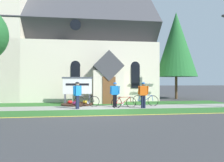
{
  "coord_description": "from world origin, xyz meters",
  "views": [
    {
      "loc": [
        -0.85,
        -12.16,
        1.72
      ],
      "look_at": [
        1.13,
        3.08,
        1.76
      ],
      "focal_mm": 32.8,
      "sensor_mm": 36.0,
      "label": 1
    }
  ],
  "objects_px": {
    "church_sign": "(77,86)",
    "cyclist_in_yellow_jersey": "(115,93)",
    "cyclist_in_red_jersey": "(77,93)",
    "bicycle_yellow": "(145,100)",
    "bicycle_white": "(87,101)",
    "cyclist_in_white_jersey": "(143,93)",
    "bicycle_green": "(124,102)",
    "roadside_conifer": "(176,44)"
  },
  "relations": [
    {
      "from": "church_sign",
      "to": "bicycle_white",
      "type": "distance_m",
      "value": 1.98
    },
    {
      "from": "roadside_conifer",
      "to": "cyclist_in_yellow_jersey",
      "type": "bearing_deg",
      "value": -141.01
    },
    {
      "from": "bicycle_yellow",
      "to": "bicycle_white",
      "type": "xyz_separation_m",
      "value": [
        -4.14,
        -0.15,
        -0.0
      ]
    },
    {
      "from": "cyclist_in_red_jersey",
      "to": "cyclist_in_white_jersey",
      "type": "xyz_separation_m",
      "value": [
        4.19,
        -0.14,
        -0.02
      ]
    },
    {
      "from": "bicycle_green",
      "to": "cyclist_in_white_jersey",
      "type": "bearing_deg",
      "value": -17.49
    },
    {
      "from": "church_sign",
      "to": "cyclist_in_red_jersey",
      "type": "relative_size",
      "value": 1.34
    },
    {
      "from": "bicycle_white",
      "to": "roadside_conifer",
      "type": "height_order",
      "value": "roadside_conifer"
    },
    {
      "from": "church_sign",
      "to": "bicycle_green",
      "type": "xyz_separation_m",
      "value": [
        3.09,
        -2.39,
        -1.0
      ]
    },
    {
      "from": "church_sign",
      "to": "cyclist_in_yellow_jersey",
      "type": "height_order",
      "value": "church_sign"
    },
    {
      "from": "bicycle_white",
      "to": "cyclist_in_white_jersey",
      "type": "distance_m",
      "value": 3.84
    },
    {
      "from": "church_sign",
      "to": "bicycle_yellow",
      "type": "relative_size",
      "value": 1.31
    },
    {
      "from": "bicycle_yellow",
      "to": "cyclist_in_red_jersey",
      "type": "xyz_separation_m",
      "value": [
        -4.73,
        -1.21,
        0.61
      ]
    },
    {
      "from": "bicycle_white",
      "to": "cyclist_in_red_jersey",
      "type": "relative_size",
      "value": 1.02
    },
    {
      "from": "bicycle_white",
      "to": "cyclist_in_red_jersey",
      "type": "distance_m",
      "value": 1.36
    },
    {
      "from": "roadside_conifer",
      "to": "bicycle_green",
      "type": "bearing_deg",
      "value": -136.56
    },
    {
      "from": "bicycle_green",
      "to": "cyclist_in_yellow_jersey",
      "type": "height_order",
      "value": "cyclist_in_yellow_jersey"
    },
    {
      "from": "bicycle_white",
      "to": "bicycle_green",
      "type": "distance_m",
      "value": 2.53
    },
    {
      "from": "bicycle_green",
      "to": "cyclist_in_white_jersey",
      "type": "height_order",
      "value": "cyclist_in_white_jersey"
    },
    {
      "from": "church_sign",
      "to": "bicycle_green",
      "type": "relative_size",
      "value": 1.34
    },
    {
      "from": "bicycle_white",
      "to": "cyclist_in_white_jersey",
      "type": "xyz_separation_m",
      "value": [
        3.6,
        -1.19,
        0.6
      ]
    },
    {
      "from": "cyclist_in_yellow_jersey",
      "to": "roadside_conifer",
      "type": "distance_m",
      "value": 10.0
    },
    {
      "from": "bicycle_green",
      "to": "cyclist_in_yellow_jersey",
      "type": "bearing_deg",
      "value": 138.21
    },
    {
      "from": "bicycle_white",
      "to": "cyclist_in_red_jersey",
      "type": "xyz_separation_m",
      "value": [
        -0.59,
        -1.06,
        0.62
      ]
    },
    {
      "from": "cyclist_in_red_jersey",
      "to": "roadside_conifer",
      "type": "relative_size",
      "value": 0.2
    },
    {
      "from": "bicycle_green",
      "to": "cyclist_in_white_jersey",
      "type": "distance_m",
      "value": 1.41
    },
    {
      "from": "cyclist_in_red_jersey",
      "to": "church_sign",
      "type": "bearing_deg",
      "value": 92.12
    },
    {
      "from": "cyclist_in_yellow_jersey",
      "to": "roadside_conifer",
      "type": "xyz_separation_m",
      "value": [
        6.96,
        5.64,
        4.43
      ]
    },
    {
      "from": "cyclist_in_red_jersey",
      "to": "cyclist_in_white_jersey",
      "type": "relative_size",
      "value": 1.01
    },
    {
      "from": "bicycle_white",
      "to": "bicycle_green",
      "type": "xyz_separation_m",
      "value": [
        2.4,
        -0.81,
        -0.02
      ]
    },
    {
      "from": "cyclist_in_red_jersey",
      "to": "cyclist_in_white_jersey",
      "type": "height_order",
      "value": "cyclist_in_red_jersey"
    },
    {
      "from": "church_sign",
      "to": "bicycle_green",
      "type": "bearing_deg",
      "value": -37.73
    },
    {
      "from": "cyclist_in_yellow_jersey",
      "to": "cyclist_in_white_jersey",
      "type": "height_order",
      "value": "cyclist_in_white_jersey"
    },
    {
      "from": "church_sign",
      "to": "cyclist_in_yellow_jersey",
      "type": "distance_m",
      "value": 3.23
    },
    {
      "from": "cyclist_in_yellow_jersey",
      "to": "bicycle_green",
      "type": "bearing_deg",
      "value": -41.79
    },
    {
      "from": "cyclist_in_yellow_jersey",
      "to": "cyclist_in_white_jersey",
      "type": "relative_size",
      "value": 0.99
    },
    {
      "from": "cyclist_in_yellow_jersey",
      "to": "cyclist_in_white_jersey",
      "type": "xyz_separation_m",
      "value": [
        1.72,
        -0.84,
        0.01
      ]
    },
    {
      "from": "bicycle_yellow",
      "to": "bicycle_green",
      "type": "bearing_deg",
      "value": -151.02
    },
    {
      "from": "bicycle_white",
      "to": "bicycle_green",
      "type": "bearing_deg",
      "value": -18.74
    },
    {
      "from": "cyclist_in_yellow_jersey",
      "to": "roadside_conifer",
      "type": "height_order",
      "value": "roadside_conifer"
    },
    {
      "from": "church_sign",
      "to": "roadside_conifer",
      "type": "relative_size",
      "value": 0.26
    },
    {
      "from": "cyclist_in_white_jersey",
      "to": "roadside_conifer",
      "type": "height_order",
      "value": "roadside_conifer"
    },
    {
      "from": "bicycle_green",
      "to": "roadside_conifer",
      "type": "bearing_deg",
      "value": 43.44
    }
  ]
}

